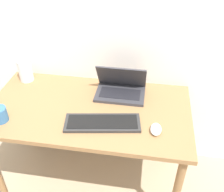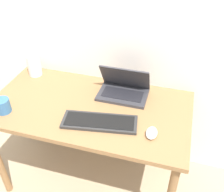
{
  "view_description": "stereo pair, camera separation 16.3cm",
  "coord_description": "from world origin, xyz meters",
  "px_view_note": "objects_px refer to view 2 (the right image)",
  "views": [
    {
      "loc": [
        0.36,
        -0.93,
        1.83
      ],
      "look_at": [
        0.15,
        0.36,
        0.86
      ],
      "focal_mm": 42.0,
      "sensor_mm": 36.0,
      "label": 1
    },
    {
      "loc": [
        0.52,
        -0.9,
        1.83
      ],
      "look_at": [
        0.15,
        0.36,
        0.86
      ],
      "focal_mm": 42.0,
      "sensor_mm": 36.0,
      "label": 2
    }
  ],
  "objects_px": {
    "keyboard": "(100,122)",
    "vase": "(33,61)",
    "mug": "(3,106)",
    "mouse": "(152,133)",
    "laptop": "(124,89)"
  },
  "relations": [
    {
      "from": "keyboard",
      "to": "vase",
      "type": "distance_m",
      "value": 0.77
    },
    {
      "from": "vase",
      "to": "mug",
      "type": "xyz_separation_m",
      "value": [
        0.03,
        -0.46,
        -0.07
      ]
    },
    {
      "from": "mouse",
      "to": "vase",
      "type": "height_order",
      "value": "vase"
    },
    {
      "from": "mouse",
      "to": "vase",
      "type": "relative_size",
      "value": 0.43
    },
    {
      "from": "vase",
      "to": "mug",
      "type": "bearing_deg",
      "value": -86.05
    },
    {
      "from": "laptop",
      "to": "mug",
      "type": "distance_m",
      "value": 0.79
    },
    {
      "from": "laptop",
      "to": "mug",
      "type": "bearing_deg",
      "value": -150.13
    },
    {
      "from": "laptop",
      "to": "mouse",
      "type": "bearing_deg",
      "value": -53.79
    },
    {
      "from": "mouse",
      "to": "mug",
      "type": "height_order",
      "value": "mug"
    },
    {
      "from": "keyboard",
      "to": "vase",
      "type": "height_order",
      "value": "vase"
    },
    {
      "from": "laptop",
      "to": "mug",
      "type": "xyz_separation_m",
      "value": [
        -0.68,
        -0.39,
        -0.0
      ]
    },
    {
      "from": "keyboard",
      "to": "vase",
      "type": "bearing_deg",
      "value": 148.89
    },
    {
      "from": "laptop",
      "to": "mug",
      "type": "relative_size",
      "value": 3.61
    },
    {
      "from": "mouse",
      "to": "mug",
      "type": "distance_m",
      "value": 0.94
    },
    {
      "from": "mouse",
      "to": "vase",
      "type": "distance_m",
      "value": 1.05
    }
  ]
}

